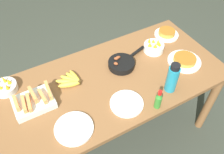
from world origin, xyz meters
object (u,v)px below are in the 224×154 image
at_px(banana_bunch, 71,80).
at_px(empty_plate_far_left, 127,104).
at_px(frittata_plate_center, 185,60).
at_px(empty_plate_near_front, 74,128).
at_px(melon_tray, 34,102).
at_px(fruit_bowl_citrus, 154,47).
at_px(water_bottle, 172,78).
at_px(skillet, 122,63).
at_px(frittata_plate_side, 167,33).
at_px(hot_sauce_bottle, 158,100).
at_px(fruit_bowl_mango, 5,87).

relative_size(banana_bunch, empty_plate_far_left, 0.77).
distance_m(frittata_plate_center, empty_plate_near_front, 1.02).
xyz_separation_m(melon_tray, fruit_bowl_citrus, (1.04, 0.06, 0.00)).
bearing_deg(water_bottle, frittata_plate_center, 30.57).
height_order(melon_tray, skillet, melon_tray).
bearing_deg(empty_plate_near_front, frittata_plate_side, 23.50).
xyz_separation_m(frittata_plate_center, empty_plate_near_front, (-1.01, -0.13, -0.01)).
distance_m(water_bottle, hot_sauce_bottle, 0.19).
relative_size(frittata_plate_center, empty_plate_far_left, 1.14).
distance_m(banana_bunch, frittata_plate_side, 0.97).
xyz_separation_m(empty_plate_near_front, fruit_bowl_citrus, (0.88, 0.37, 0.03)).
distance_m(fruit_bowl_citrus, water_bottle, 0.43).
bearing_deg(frittata_plate_center, fruit_bowl_mango, 162.97).
height_order(banana_bunch, water_bottle, water_bottle).
relative_size(melon_tray, empty_plate_far_left, 1.16).
relative_size(melon_tray, fruit_bowl_citrus, 1.59).
xyz_separation_m(skillet, fruit_bowl_citrus, (0.33, 0.03, 0.01)).
bearing_deg(skillet, hot_sauce_bottle, -105.74).
relative_size(skillet, hot_sauce_bottle, 2.24).
xyz_separation_m(frittata_plate_side, fruit_bowl_citrus, (-0.22, -0.11, 0.02)).
xyz_separation_m(melon_tray, skillet, (0.71, 0.03, -0.01)).
bearing_deg(fruit_bowl_citrus, banana_bunch, 179.54).
relative_size(banana_bunch, frittata_plate_center, 0.68).
relative_size(fruit_bowl_mango, hot_sauce_bottle, 1.02).
height_order(melon_tray, empty_plate_far_left, melon_tray).
distance_m(melon_tray, frittata_plate_center, 1.18).
bearing_deg(skillet, frittata_plate_center, -40.97).
bearing_deg(hot_sauce_bottle, frittata_plate_center, 28.57).
bearing_deg(fruit_bowl_mango, water_bottle, -28.76).
xyz_separation_m(fruit_bowl_mango, water_bottle, (1.03, -0.57, 0.08)).
xyz_separation_m(empty_plate_near_front, water_bottle, (0.73, -0.03, 0.11)).
relative_size(empty_plate_far_left, fruit_bowl_mango, 1.39).
distance_m(banana_bunch, frittata_plate_center, 0.91).
xyz_separation_m(skillet, fruit_bowl_mango, (-0.85, 0.20, 0.00)).
distance_m(banana_bunch, skillet, 0.41).
xyz_separation_m(skillet, frittata_plate_side, (0.55, 0.14, -0.00)).
bearing_deg(skillet, banana_bunch, 158.04).
xyz_separation_m(frittata_plate_side, hot_sauce_bottle, (-0.54, -0.59, 0.05)).
bearing_deg(empty_plate_far_left, melon_tray, 151.06).
xyz_separation_m(frittata_plate_side, fruit_bowl_mango, (-1.40, 0.05, 0.01)).
relative_size(frittata_plate_center, water_bottle, 1.09).
relative_size(frittata_plate_side, fruit_bowl_mango, 1.29).
height_order(melon_tray, fruit_bowl_mango, fruit_bowl_mango).
relative_size(water_bottle, hot_sauce_bottle, 1.50).
height_order(frittata_plate_side, fruit_bowl_citrus, fruit_bowl_citrus).
xyz_separation_m(skillet, empty_plate_far_left, (-0.16, -0.34, -0.02)).
distance_m(melon_tray, frittata_plate_side, 1.27).
relative_size(frittata_plate_side, water_bottle, 0.88).
distance_m(frittata_plate_side, water_bottle, 0.64).
bearing_deg(melon_tray, hot_sauce_bottle, -30.14).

